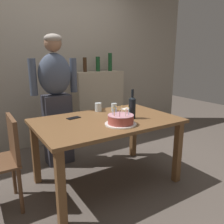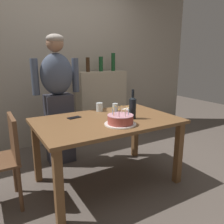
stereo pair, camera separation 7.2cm
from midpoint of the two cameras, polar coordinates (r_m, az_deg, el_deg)
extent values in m
plane|color=#564C44|center=(2.72, -0.41, -17.01)|extent=(10.00, 10.00, 0.00)
cube|color=#9E9384|center=(3.76, -12.54, 12.14)|extent=(5.20, 0.10, 2.60)
cube|color=brown|center=(2.43, -0.44, -2.25)|extent=(1.50, 0.96, 0.03)
cube|color=brown|center=(1.99, -12.26, -18.30)|extent=(0.07, 0.07, 0.70)
cube|color=brown|center=(2.66, 17.19, -9.89)|extent=(0.07, 0.07, 0.70)
cube|color=brown|center=(2.69, -17.81, -9.64)|extent=(0.07, 0.07, 0.70)
cube|color=brown|center=(3.23, 6.48, -5.07)|extent=(0.07, 0.07, 0.70)
cylinder|color=white|center=(2.24, 3.04, -3.06)|extent=(0.32, 0.32, 0.01)
cylinder|color=#B24C42|center=(2.23, 3.06, -1.90)|extent=(0.25, 0.25, 0.08)
cylinder|color=#D18E9E|center=(2.22, 3.07, -0.80)|extent=(0.26, 0.26, 0.01)
cylinder|color=#93B7DB|center=(2.27, 1.90, 0.47)|extent=(0.01, 0.01, 0.06)
sphere|color=#F9C64C|center=(2.26, 1.91, 1.42)|extent=(0.01, 0.01, 0.01)
cylinder|color=#93B7DB|center=(2.22, 1.08, 0.17)|extent=(0.01, 0.01, 0.06)
sphere|color=#F9C64C|center=(2.21, 1.08, 1.14)|extent=(0.01, 0.01, 0.01)
cylinder|color=#EAB266|center=(2.16, 1.41, -0.21)|extent=(0.01, 0.01, 0.06)
sphere|color=#F9C64C|center=(2.15, 1.42, 0.79)|extent=(0.01, 0.01, 0.01)
cylinder|color=pink|center=(2.13, 2.77, -0.43)|extent=(0.01, 0.01, 0.06)
sphere|color=#F9C64C|center=(2.12, 2.79, 0.58)|extent=(0.01, 0.01, 0.01)
cylinder|color=beige|center=(2.15, 4.34, -0.35)|extent=(0.01, 0.01, 0.06)
sphere|color=#F9C64C|center=(2.14, 4.35, 0.65)|extent=(0.01, 0.01, 0.01)
cylinder|color=#93B7DB|center=(2.20, 5.11, -0.03)|extent=(0.01, 0.01, 0.06)
sphere|color=#F9C64C|center=(2.19, 5.14, 0.95)|extent=(0.01, 0.01, 0.01)
cylinder|color=pink|center=(2.25, 4.69, 0.34)|extent=(0.01, 0.01, 0.06)
sphere|color=#F9C64C|center=(2.24, 4.71, 1.30)|extent=(0.01, 0.01, 0.01)
cylinder|color=beige|center=(2.28, 3.37, 0.54)|extent=(0.01, 0.01, 0.06)
sphere|color=#F9C64C|center=(2.27, 3.39, 1.48)|extent=(0.01, 0.01, 0.01)
cylinder|color=silver|center=(2.77, 1.57, 1.18)|extent=(0.07, 0.07, 0.10)
cylinder|color=silver|center=(2.77, -2.44, 1.27)|extent=(0.08, 0.08, 0.10)
cylinder|color=black|center=(2.44, 6.06, 0.79)|extent=(0.08, 0.08, 0.22)
cone|color=black|center=(2.41, 6.13, 3.59)|extent=(0.08, 0.08, 0.03)
cylinder|color=black|center=(2.41, 6.17, 4.80)|extent=(0.03, 0.03, 0.08)
cube|color=black|center=(2.50, -8.74, -1.41)|extent=(0.15, 0.10, 0.01)
cube|color=white|center=(2.88, 4.79, 0.75)|extent=(0.15, 0.13, 0.01)
cube|color=#33333D|center=(3.07, -12.39, -4.17)|extent=(0.34, 0.23, 0.92)
ellipsoid|color=#424C60|center=(2.93, -13.13, 9.31)|extent=(0.41, 0.27, 0.52)
sphere|color=#936B51|center=(2.93, -13.55, 16.54)|extent=(0.21, 0.21, 0.21)
ellipsoid|color=gray|center=(2.92, -13.52, 17.58)|extent=(0.21, 0.21, 0.12)
cylinder|color=#424C60|center=(3.05, -8.56, 9.19)|extent=(0.09, 0.09, 0.44)
cylinder|color=#424C60|center=(2.90, -18.23, 8.41)|extent=(0.09, 0.09, 0.44)
cube|color=brown|center=(2.28, -22.83, -5.81)|extent=(0.04, 0.40, 0.40)
cylinder|color=brown|center=(2.62, -22.66, -13.87)|extent=(0.04, 0.04, 0.45)
cylinder|color=brown|center=(2.31, -21.34, -17.77)|extent=(0.04, 0.04, 0.45)
cube|color=tan|center=(3.89, -2.17, 1.74)|extent=(0.83, 0.30, 1.15)
cylinder|color=#382314|center=(3.70, -5.57, 11.83)|extent=(0.06, 0.06, 0.23)
cylinder|color=#194723|center=(3.80, -2.27, 12.03)|extent=(0.07, 0.07, 0.24)
cylinder|color=#194723|center=(3.92, 0.85, 12.52)|extent=(0.07, 0.07, 0.30)
camera|label=1|loc=(0.04, -89.11, 0.22)|focal=36.16mm
camera|label=2|loc=(0.04, 90.89, -0.22)|focal=36.16mm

